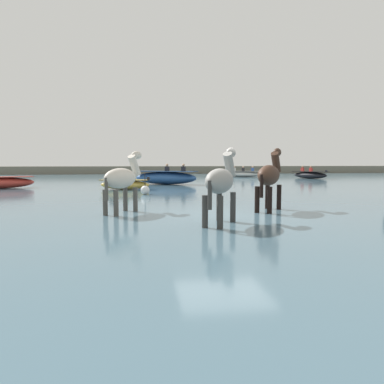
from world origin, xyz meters
TOP-DOWN VIEW (x-y plane):
  - ground_plane at (0.00, 0.00)m, footprint 120.00×120.00m
  - water_surface at (0.00, 10.00)m, footprint 90.00×90.00m
  - horse_lead_grey at (-0.42, -1.49)m, footprint 1.24×1.78m
  - horse_trailing_dark_bay at (1.52, 0.58)m, footprint 1.42×1.77m
  - horse_flank_pinto at (-2.73, 0.71)m, footprint 1.22×1.75m
  - boat_near_port at (-9.66, 11.37)m, footprint 3.52×2.37m
  - boat_near_starboard at (-2.98, 9.68)m, footprint 2.75×1.53m
  - boat_distant_east at (7.71, 24.20)m, footprint 3.32×2.24m
  - boat_distant_west at (12.54, 20.19)m, footprint 2.47×3.37m
  - boat_mid_outer at (-0.52, 13.78)m, footprint 4.35×3.15m
  - channel_buoy at (-1.99, 6.50)m, footprint 0.39×0.39m
  - far_shoreline at (0.00, 35.78)m, footprint 80.00×2.40m

SIDE VIEW (x-z plane):
  - ground_plane at x=0.00m, z-range 0.00..0.00m
  - water_surface at x=0.00m, z-range 0.00..0.26m
  - channel_buoy at x=-1.99m, z-range 0.01..0.92m
  - boat_near_starboard at x=-2.98m, z-range 0.04..1.04m
  - boat_distant_east at x=7.71m, z-range 0.04..1.10m
  - boat_near_port at x=-9.66m, z-range 0.19..0.97m
  - boat_distant_west at x=12.54m, z-range 0.03..1.13m
  - far_shoreline at x=0.00m, z-range 0.00..1.19m
  - boat_mid_outer at x=-0.52m, z-range 0.03..1.36m
  - horse_flank_pinto at x=-2.73m, z-range 0.18..2.20m
  - horse_lead_grey at x=-0.42m, z-range 0.19..2.23m
  - horse_trailing_dark_bay at x=1.52m, z-range 0.19..2.31m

